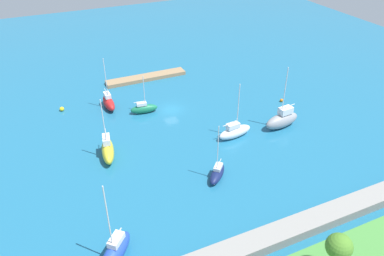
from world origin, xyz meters
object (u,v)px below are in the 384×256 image
object	(u,v)px
sailboat_gray_east_end	(282,120)
mooring_buoy_yellow	(62,109)
sailboat_yellow_along_channel	(108,150)
mooring_buoy_orange	(282,100)
sailboat_white_far_south	(235,131)
sailboat_navy_lone_south	(217,173)
sailboat_red_by_breakwater	(109,102)
pier_dock	(146,77)
sailboat_green_outer_mooring	(144,108)
sailboat_blue_near_pier	(115,251)
park_tree_midwest	(339,247)

from	to	relation	value
sailboat_gray_east_end	mooring_buoy_yellow	distance (m)	41.60
sailboat_yellow_along_channel	mooring_buoy_orange	bearing A→B (deg)	106.82
sailboat_white_far_south	sailboat_navy_lone_south	size ratio (longest dim) A/B	1.09
sailboat_white_far_south	mooring_buoy_yellow	world-z (taller)	sailboat_white_far_south
sailboat_yellow_along_channel	sailboat_navy_lone_south	size ratio (longest dim) A/B	1.15
mooring_buoy_orange	mooring_buoy_yellow	size ratio (longest dim) A/B	0.76
sailboat_red_by_breakwater	mooring_buoy_orange	size ratio (longest dim) A/B	15.96
mooring_buoy_yellow	pier_dock	bearing A→B (deg)	-160.01
mooring_buoy_yellow	sailboat_white_far_south	bearing A→B (deg)	140.00
pier_dock	mooring_buoy_orange	size ratio (longest dim) A/B	27.86
sailboat_green_outer_mooring	mooring_buoy_orange	world-z (taller)	sailboat_green_outer_mooring
sailboat_blue_near_pier	mooring_buoy_orange	bearing A→B (deg)	163.64
sailboat_red_by_breakwater	sailboat_green_outer_mooring	xyz separation A→B (m)	(-5.64, 4.68, -0.28)
sailboat_navy_lone_south	sailboat_blue_near_pier	bearing A→B (deg)	-21.19
sailboat_green_outer_mooring	pier_dock	bearing A→B (deg)	77.45
sailboat_yellow_along_channel	mooring_buoy_yellow	world-z (taller)	sailboat_yellow_along_channel
sailboat_red_by_breakwater	park_tree_midwest	bearing A→B (deg)	13.69
sailboat_white_far_south	mooring_buoy_yellow	bearing A→B (deg)	133.45
pier_dock	sailboat_red_by_breakwater	xyz separation A→B (m)	(10.81, 9.60, 0.83)
sailboat_gray_east_end	mooring_buoy_yellow	world-z (taller)	sailboat_gray_east_end
park_tree_midwest	sailboat_gray_east_end	xyz separation A→B (m)	(-13.94, -28.08, -3.87)
pier_dock	sailboat_navy_lone_south	xyz separation A→B (m)	(1.33, 37.05, 0.43)
sailboat_navy_lone_south	mooring_buoy_yellow	bearing A→B (deg)	-104.86
sailboat_yellow_along_channel	mooring_buoy_yellow	bearing A→B (deg)	-155.22
park_tree_midwest	sailboat_navy_lone_south	size ratio (longest dim) A/B	0.61
sailboat_yellow_along_channel	sailboat_gray_east_end	xyz separation A→B (m)	(-30.49, 3.88, 0.08)
sailboat_yellow_along_channel	sailboat_blue_near_pier	bearing A→B (deg)	-0.55
sailboat_white_far_south	mooring_buoy_orange	distance (m)	16.74
sailboat_red_by_breakwater	sailboat_gray_east_end	distance (m)	33.06
sailboat_green_outer_mooring	sailboat_blue_near_pier	size ratio (longest dim) A/B	0.68
sailboat_red_by_breakwater	sailboat_navy_lone_south	xyz separation A→B (m)	(-9.48, 27.45, -0.39)
pier_dock	sailboat_green_outer_mooring	xyz separation A→B (m)	(5.17, 14.28, 0.55)
sailboat_navy_lone_south	mooring_buoy_orange	world-z (taller)	sailboat_navy_lone_south
sailboat_green_outer_mooring	sailboat_yellow_along_channel	bearing A→B (deg)	-123.34
sailboat_white_far_south	sailboat_blue_near_pier	size ratio (longest dim) A/B	0.89
sailboat_yellow_along_channel	sailboat_blue_near_pier	size ratio (longest dim) A/B	0.94
pier_dock	sailboat_navy_lone_south	world-z (taller)	sailboat_navy_lone_south
sailboat_yellow_along_channel	mooring_buoy_orange	world-z (taller)	sailboat_yellow_along_channel
sailboat_blue_near_pier	mooring_buoy_yellow	distance (m)	37.97
sailboat_green_outer_mooring	sailboat_white_far_south	world-z (taller)	sailboat_white_far_south
sailboat_white_far_south	mooring_buoy_orange	world-z (taller)	sailboat_white_far_south
park_tree_midwest	mooring_buoy_orange	bearing A→B (deg)	-118.69
sailboat_yellow_along_channel	mooring_buoy_orange	xyz separation A→B (m)	(-36.21, -3.97, -1.12)
sailboat_green_outer_mooring	sailboat_navy_lone_south	size ratio (longest dim) A/B	0.83
park_tree_midwest	sailboat_white_far_south	bearing A→B (deg)	-99.11
sailboat_yellow_along_channel	sailboat_blue_near_pier	xyz separation A→B (m)	(3.85, 19.59, -0.20)
park_tree_midwest	mooring_buoy_orange	size ratio (longest dim) A/B	8.56
mooring_buoy_yellow	sailboat_gray_east_end	bearing A→B (deg)	147.66
sailboat_gray_east_end	mooring_buoy_orange	world-z (taller)	sailboat_gray_east_end
sailboat_gray_east_end	sailboat_green_outer_mooring	bearing A→B (deg)	-42.38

